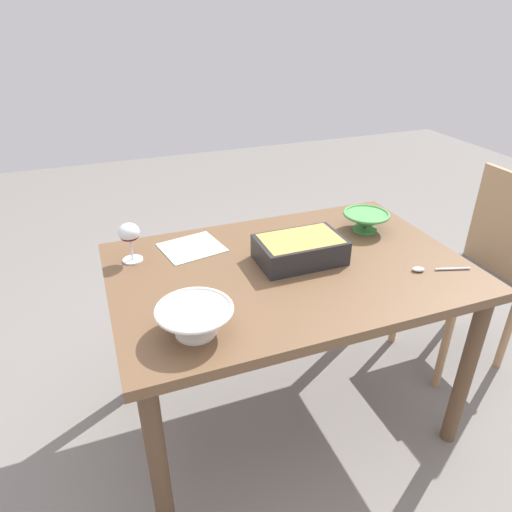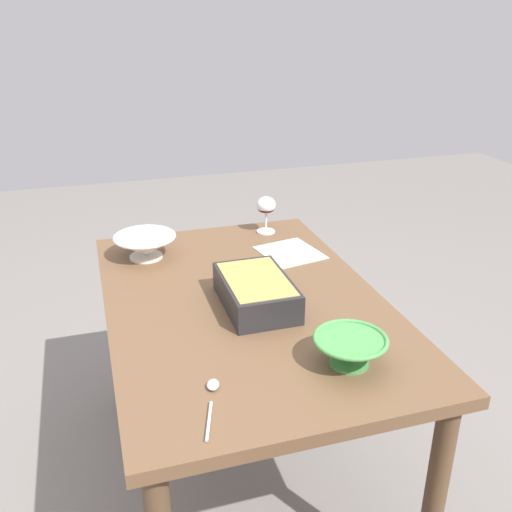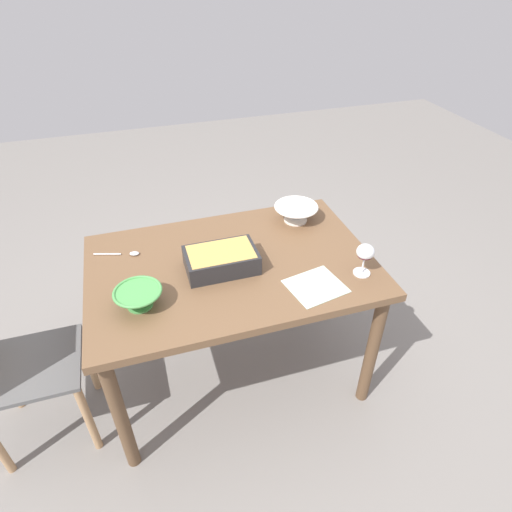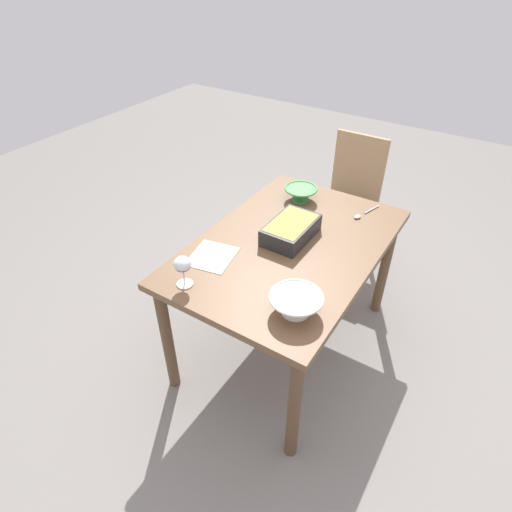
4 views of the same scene
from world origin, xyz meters
The scene contains 9 objects.
ground_plane centered at (0.00, 0.00, 0.00)m, with size 8.00×8.00×0.00m, color gray.
dining_table centered at (0.00, 0.00, 0.65)m, with size 1.27×0.85×0.74m.
chair centered at (-1.00, -0.07, 0.50)m, with size 0.41×0.38×0.93m.
wine_glass centered at (0.52, -0.24, 0.84)m, with size 0.08×0.08×0.15m.
casserole_dish centered at (-0.05, -0.02, 0.79)m, with size 0.31×0.20×0.09m.
mixing_bowl centered at (-0.42, -0.16, 0.78)m, with size 0.19×0.19×0.08m.
small_bowl centered at (0.41, 0.25, 0.79)m, with size 0.22×0.22×0.09m.
serving_spoon centered at (-0.45, 0.21, 0.74)m, with size 0.21×0.08×0.01m.
napkin centered at (0.30, -0.26, 0.74)m, with size 0.22×0.20×0.00m, color #B2CCB7.
Camera 4 is at (1.57, 0.80, 1.99)m, focal length 30.06 mm.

